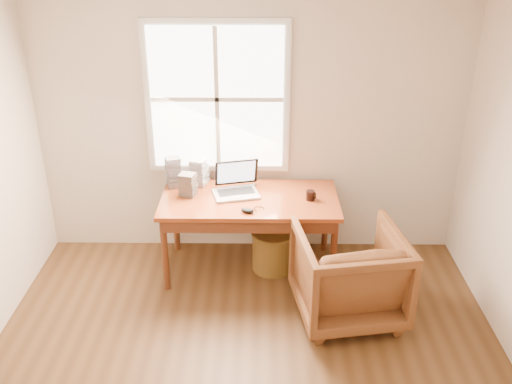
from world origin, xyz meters
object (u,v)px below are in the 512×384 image
armchair (349,274)px  cd_stack_a (198,172)px  desk (250,200)px  laptop (236,181)px  coffee_mug (310,195)px  wicker_stool (273,251)px

armchair → cd_stack_a: bearing=-44.9°
desk → cd_stack_a: cd_stack_a is taller
armchair → cd_stack_a: (-1.31, 0.94, 0.49)m
laptop → coffee_mug: laptop is taller
coffee_mug → cd_stack_a: size_ratio=0.33×
coffee_mug → desk: bearing=162.1°
desk → cd_stack_a: bearing=151.5°
armchair → coffee_mug: coffee_mug is taller
armchair → coffee_mug: (-0.28, 0.64, 0.40)m
desk → wicker_stool: size_ratio=4.19×
desk → laptop: bearing=158.3°
desk → armchair: bearing=-39.4°
desk → laptop: laptop is taller
desk → cd_stack_a: 0.57m
coffee_mug → laptop: bearing=158.5°
laptop → coffee_mug: size_ratio=4.67×
wicker_stool → laptop: (-0.34, 0.05, 0.71)m
armchair → wicker_stool: size_ratio=2.25×
wicker_stool → coffee_mug: (0.33, -0.04, 0.60)m
laptop → coffee_mug: 0.68m
desk → coffee_mug: bearing=-3.8°
wicker_stool → cd_stack_a: (-0.70, 0.26, 0.69)m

